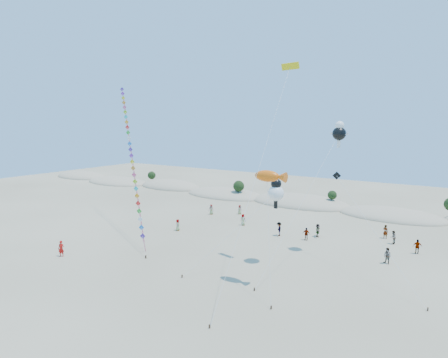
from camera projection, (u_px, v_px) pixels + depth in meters
The scene contains 10 objects.
ground at pixel (102, 299), 31.76m from camera, with size 160.00×160.00×0.00m, color gray.
dune_ridge at pixel (305, 204), 68.76m from camera, with size 145.30×11.49×5.57m.
kite_train at pixel (131, 151), 52.60m from camera, with size 20.62×16.03×21.09m.
fish_kite at pixel (270, 176), 33.42m from camera, with size 3.92×4.88×10.66m.
cartoon_kite_low at pixel (276, 191), 38.98m from camera, with size 6.74×9.32×9.14m.
cartoon_kite_high at pixel (339, 132), 41.45m from camera, with size 4.01×14.88×15.07m.
parafoil_kite at pixel (289, 72), 37.57m from camera, with size 2.05×16.29×20.91m.
dark_kite at pixel (359, 208), 37.64m from camera, with size 10.64×8.90×9.58m.
flyer_foreground at pixel (61, 249), 41.86m from camera, with size 0.66×0.43×1.81m, color #B4110E.
beachgoers at pixel (301, 230), 49.60m from camera, with size 31.50×13.76×1.85m.
Camera 1 is at (24.90, -19.55, 14.84)m, focal length 30.00 mm.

